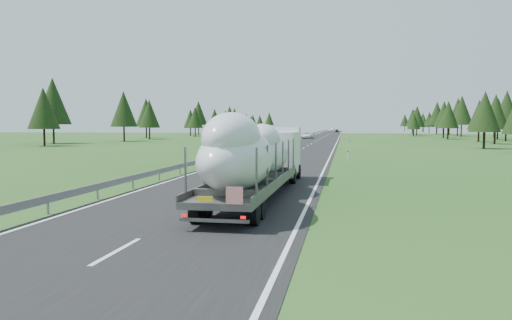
% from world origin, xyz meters
% --- Properties ---
extents(ground, '(400.00, 400.00, 0.00)m').
position_xyz_m(ground, '(0.00, 0.00, 0.00)').
color(ground, '#224717').
rests_on(ground, ground).
extents(road_surface, '(10.00, 400.00, 0.02)m').
position_xyz_m(road_surface, '(0.00, 100.00, 0.01)').
color(road_surface, black).
rests_on(road_surface, ground).
extents(guardrail, '(0.10, 400.00, 0.76)m').
position_xyz_m(guardrail, '(-5.30, 99.94, 0.60)').
color(guardrail, slate).
rests_on(guardrail, ground).
extents(marker_posts, '(0.13, 350.08, 1.00)m').
position_xyz_m(marker_posts, '(6.50, 155.00, 0.54)').
color(marker_posts, silver).
rests_on(marker_posts, ground).
extents(highway_sign, '(0.08, 0.90, 2.60)m').
position_xyz_m(highway_sign, '(7.20, 80.00, 1.81)').
color(highway_sign, slate).
rests_on(highway_sign, ground).
extents(tree_line_right, '(27.79, 346.39, 12.62)m').
position_xyz_m(tree_line_right, '(39.30, 116.13, 6.74)').
color(tree_line_right, black).
rests_on(tree_line_right, ground).
extents(tree_line_left, '(15.49, 347.53, 12.59)m').
position_xyz_m(tree_line_left, '(-44.75, 134.65, 6.90)').
color(tree_line_left, black).
rests_on(tree_line_left, ground).
extents(boat_truck, '(2.70, 18.11, 3.98)m').
position_xyz_m(boat_truck, '(2.08, 1.62, 2.10)').
color(boat_truck, silver).
rests_on(boat_truck, ground).
extents(distant_van, '(3.16, 6.34, 1.72)m').
position_xyz_m(distant_van, '(-3.48, 109.60, 0.86)').
color(distant_van, white).
rests_on(distant_van, ground).
extents(distant_car_dark, '(1.96, 4.63, 1.56)m').
position_xyz_m(distant_car_dark, '(2.25, 231.95, 0.78)').
color(distant_car_dark, black).
rests_on(distant_car_dark, ground).
extents(distant_car_blue, '(1.85, 4.82, 1.57)m').
position_xyz_m(distant_car_blue, '(-1.23, 297.86, 0.78)').
color(distant_car_blue, '#1B2E4D').
rests_on(distant_car_blue, ground).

